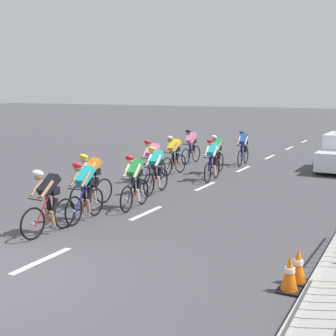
# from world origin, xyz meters

# --- Properties ---
(ground_plane) EXTENTS (160.00, 160.00, 0.00)m
(ground_plane) POSITION_xyz_m (0.00, 0.00, 0.00)
(ground_plane) COLOR #424247
(lane_markings_centre) EXTENTS (0.14, 29.60, 0.01)m
(lane_markings_centre) POSITION_xyz_m (0.00, 11.03, 0.00)
(lane_markings_centre) COLOR white
(lane_markings_centre) RESTS_ON ground
(cyclist_lead) EXTENTS (0.43, 1.72, 1.56)m
(cyclist_lead) POSITION_xyz_m (-1.03, 2.41, 0.79)
(cyclist_lead) COLOR black
(cyclist_lead) RESTS_ON ground
(cyclist_second) EXTENTS (0.44, 1.72, 1.56)m
(cyclist_second) POSITION_xyz_m (-1.00, 3.69, 0.79)
(cyclist_second) COLOR black
(cyclist_second) RESTS_ON ground
(cyclist_third) EXTENTS (0.45, 1.72, 1.56)m
(cyclist_third) POSITION_xyz_m (-1.71, 4.92, 0.79)
(cyclist_third) COLOR black
(cyclist_third) RESTS_ON ground
(cyclist_fourth) EXTENTS (0.44, 1.72, 1.56)m
(cyclist_fourth) POSITION_xyz_m (-0.54, 5.32, 0.79)
(cyclist_fourth) COLOR black
(cyclist_fourth) RESTS_ON ground
(cyclist_fifth) EXTENTS (0.43, 1.72, 1.56)m
(cyclist_fifth) POSITION_xyz_m (-0.95, 7.27, 0.79)
(cyclist_fifth) COLOR black
(cyclist_fifth) RESTS_ON ground
(cyclist_sixth) EXTENTS (0.44, 1.72, 1.56)m
(cyclist_sixth) POSITION_xyz_m (-1.98, 8.85, 0.79)
(cyclist_sixth) COLOR black
(cyclist_sixth) RESTS_ON ground
(cyclist_seventh) EXTENTS (0.44, 1.72, 1.56)m
(cyclist_seventh) POSITION_xyz_m (-0.20, 10.10, 0.79)
(cyclist_seventh) COLOR black
(cyclist_seventh) RESTS_ON ground
(cyclist_eighth) EXTENTS (0.45, 1.72, 1.56)m
(cyclist_eighth) POSITION_xyz_m (-1.98, 10.54, 0.79)
(cyclist_eighth) COLOR black
(cyclist_eighth) RESTS_ON ground
(cyclist_ninth) EXTENTS (0.42, 1.72, 1.56)m
(cyclist_ninth) POSITION_xyz_m (-0.63, 11.55, 0.79)
(cyclist_ninth) COLOR black
(cyclist_ninth) RESTS_ON ground
(cyclist_tenth) EXTENTS (0.44, 1.72, 1.56)m
(cyclist_tenth) POSITION_xyz_m (-0.36, 14.01, 0.79)
(cyclist_tenth) COLOR black
(cyclist_tenth) RESTS_ON ground
(cyclist_eleventh) EXTENTS (0.43, 1.72, 1.56)m
(cyclist_eleventh) POSITION_xyz_m (-2.56, 13.39, 0.79)
(cyclist_eleventh) COLOR black
(cyclist_eleventh) RESTS_ON ground
(traffic_cone_near) EXTENTS (0.36, 0.36, 0.64)m
(traffic_cone_near) POSITION_xyz_m (4.60, 2.22, 0.31)
(traffic_cone_near) COLOR black
(traffic_cone_near) RESTS_ON ground
(traffic_cone_mid) EXTENTS (0.36, 0.36, 0.64)m
(traffic_cone_mid) POSITION_xyz_m (4.56, 1.80, 0.31)
(traffic_cone_mid) COLOR black
(traffic_cone_mid) RESTS_ON ground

